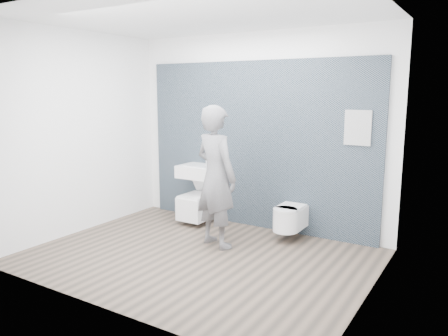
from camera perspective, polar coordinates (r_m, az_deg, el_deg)
The scene contains 8 objects.
ground at distance 5.40m, azimuth -3.42°, elevation -11.47°, with size 4.00×4.00×0.00m, color brown.
room_shell at distance 5.03m, azimuth -3.62°, elevation 7.30°, with size 4.00×4.00×4.00m.
tile_wall at distance 6.58m, azimuth 4.02°, elevation -7.47°, with size 3.60×0.06×2.40m, color black.
washbasin at distance 6.58m, azimuth -3.15°, elevation -0.41°, with size 0.62×0.46×0.46m.
toilet_square at distance 6.64m, azimuth -3.41°, elevation -4.85°, with size 0.41×0.59×0.74m.
toilet_rounded at distance 5.94m, azimuth 8.47°, elevation -6.48°, with size 0.34×0.57×0.31m.
info_placard at distance 6.04m, azimuth 16.33°, elevation -9.49°, with size 0.33×0.03×0.44m, color white.
visitor at distance 5.52m, azimuth -1.06°, elevation -1.17°, with size 0.66×0.43×1.81m, color slate.
Camera 1 is at (2.90, -4.10, 1.98)m, focal length 35.00 mm.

